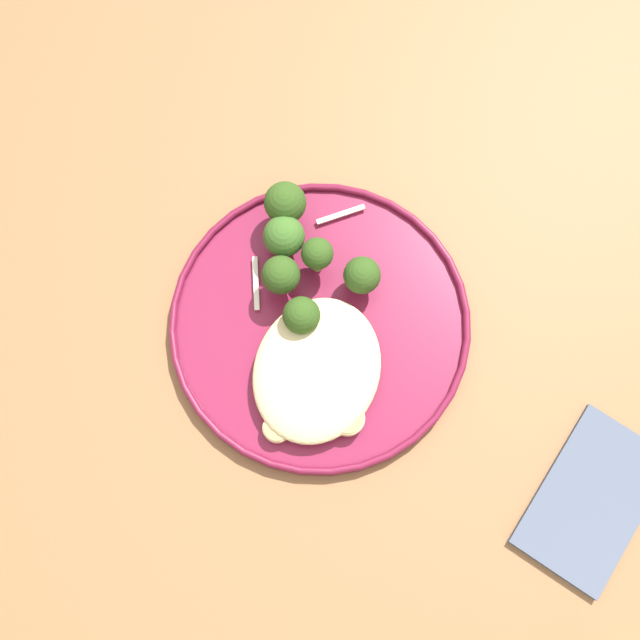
{
  "coord_description": "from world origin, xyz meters",
  "views": [
    {
      "loc": [
        0.14,
        0.08,
        1.48
      ],
      "look_at": [
        -0.05,
        0.02,
        0.76
      ],
      "focal_mm": 44.3,
      "sensor_mm": 36.0,
      "label": 1
    }
  ],
  "objects_px": {
    "seared_scallop_tilted_round": "(348,419)",
    "broccoli_floret_rear_charred": "(281,276)",
    "broccoli_floret_center_pile": "(285,204)",
    "folded_napkin": "(592,499)",
    "broccoli_floret_split_head": "(317,254)",
    "seared_scallop_left_edge": "(336,323)",
    "seared_scallop_half_hidden": "(343,357)",
    "seared_scallop_large_seared": "(277,428)",
    "broccoli_floret_tall_stalk": "(284,237)",
    "broccoli_floret_front_edge": "(362,276)",
    "broccoli_floret_beside_noodles": "(297,314)",
    "seared_scallop_right_edge": "(318,370)",
    "dinner_plate": "(320,323)"
  },
  "relations": [
    {
      "from": "seared_scallop_tilted_round",
      "to": "broccoli_floret_tall_stalk",
      "type": "xyz_separation_m",
      "value": [
        -0.14,
        -0.11,
        0.02
      ]
    },
    {
      "from": "seared_scallop_half_hidden",
      "to": "broccoli_floret_beside_noodles",
      "type": "distance_m",
      "value": 0.06
    },
    {
      "from": "seared_scallop_half_hidden",
      "to": "seared_scallop_tilted_round",
      "type": "xyz_separation_m",
      "value": [
        0.05,
        0.02,
        -0.0
      ]
    },
    {
      "from": "dinner_plate",
      "to": "seared_scallop_left_edge",
      "type": "xyz_separation_m",
      "value": [
        -0.0,
        0.02,
        0.01
      ]
    },
    {
      "from": "seared_scallop_tilted_round",
      "to": "broccoli_floret_rear_charred",
      "type": "distance_m",
      "value": 0.15
    },
    {
      "from": "seared_scallop_left_edge",
      "to": "broccoli_floret_split_head",
      "type": "height_order",
      "value": "broccoli_floret_split_head"
    },
    {
      "from": "seared_scallop_large_seared",
      "to": "broccoli_floret_split_head",
      "type": "bearing_deg",
      "value": -174.31
    },
    {
      "from": "dinner_plate",
      "to": "seared_scallop_large_seared",
      "type": "height_order",
      "value": "seared_scallop_large_seared"
    },
    {
      "from": "broccoli_floret_front_edge",
      "to": "broccoli_floret_rear_charred",
      "type": "bearing_deg",
      "value": -70.18
    },
    {
      "from": "seared_scallop_tilted_round",
      "to": "broccoli_floret_beside_noodles",
      "type": "bearing_deg",
      "value": -135.08
    },
    {
      "from": "broccoli_floret_front_edge",
      "to": "broccoli_floret_split_head",
      "type": "bearing_deg",
      "value": -96.33
    },
    {
      "from": "broccoli_floret_split_head",
      "to": "broccoli_floret_center_pile",
      "type": "relative_size",
      "value": 0.86
    },
    {
      "from": "seared_scallop_right_edge",
      "to": "broccoli_floret_center_pile",
      "type": "bearing_deg",
      "value": -150.3
    },
    {
      "from": "folded_napkin",
      "to": "broccoli_floret_tall_stalk",
      "type": "bearing_deg",
      "value": -112.02
    },
    {
      "from": "seared_scallop_tilted_round",
      "to": "broccoli_floret_front_edge",
      "type": "height_order",
      "value": "broccoli_floret_front_edge"
    },
    {
      "from": "seared_scallop_tilted_round",
      "to": "broccoli_floret_center_pile",
      "type": "bearing_deg",
      "value": -145.34
    },
    {
      "from": "seared_scallop_left_edge",
      "to": "broccoli_floret_center_pile",
      "type": "bearing_deg",
      "value": -138.27
    },
    {
      "from": "seared_scallop_half_hidden",
      "to": "broccoli_floret_center_pile",
      "type": "height_order",
      "value": "broccoli_floret_center_pile"
    },
    {
      "from": "broccoli_floret_tall_stalk",
      "to": "seared_scallop_tilted_round",
      "type": "bearing_deg",
      "value": 37.78
    },
    {
      "from": "dinner_plate",
      "to": "broccoli_floret_center_pile",
      "type": "distance_m",
      "value": 0.12
    },
    {
      "from": "folded_napkin",
      "to": "seared_scallop_right_edge",
      "type": "bearing_deg",
      "value": -96.46
    },
    {
      "from": "broccoli_floret_tall_stalk",
      "to": "broccoli_floret_beside_noodles",
      "type": "distance_m",
      "value": 0.08
    },
    {
      "from": "seared_scallop_right_edge",
      "to": "seared_scallop_half_hidden",
      "type": "xyz_separation_m",
      "value": [
        -0.02,
        0.02,
        0.0
      ]
    },
    {
      "from": "broccoli_floret_split_head",
      "to": "broccoli_floret_rear_charred",
      "type": "bearing_deg",
      "value": -39.46
    },
    {
      "from": "dinner_plate",
      "to": "broccoli_floret_rear_charred",
      "type": "distance_m",
      "value": 0.06
    },
    {
      "from": "dinner_plate",
      "to": "broccoli_floret_split_head",
      "type": "distance_m",
      "value": 0.07
    },
    {
      "from": "broccoli_floret_beside_noodles",
      "to": "broccoli_floret_rear_charred",
      "type": "distance_m",
      "value": 0.04
    },
    {
      "from": "dinner_plate",
      "to": "broccoli_floret_rear_charred",
      "type": "relative_size",
      "value": 5.37
    },
    {
      "from": "seared_scallop_right_edge",
      "to": "seared_scallop_left_edge",
      "type": "relative_size",
      "value": 1.23
    },
    {
      "from": "dinner_plate",
      "to": "seared_scallop_large_seared",
      "type": "xyz_separation_m",
      "value": [
        0.11,
        -0.0,
        0.01
      ]
    },
    {
      "from": "dinner_plate",
      "to": "seared_scallop_right_edge",
      "type": "relative_size",
      "value": 9.86
    },
    {
      "from": "seared_scallop_tilted_round",
      "to": "seared_scallop_large_seared",
      "type": "bearing_deg",
      "value": -63.93
    },
    {
      "from": "seared_scallop_half_hidden",
      "to": "broccoli_floret_front_edge",
      "type": "height_order",
      "value": "broccoli_floret_front_edge"
    },
    {
      "from": "broccoli_floret_tall_stalk",
      "to": "seared_scallop_half_hidden",
      "type": "bearing_deg",
      "value": 44.69
    },
    {
      "from": "dinner_plate",
      "to": "seared_scallop_large_seared",
      "type": "relative_size",
      "value": 10.97
    },
    {
      "from": "folded_napkin",
      "to": "seared_scallop_large_seared",
      "type": "bearing_deg",
      "value": -83.76
    },
    {
      "from": "seared_scallop_half_hidden",
      "to": "broccoli_floret_center_pile",
      "type": "distance_m",
      "value": 0.16
    },
    {
      "from": "dinner_plate",
      "to": "broccoli_floret_tall_stalk",
      "type": "relative_size",
      "value": 5.42
    },
    {
      "from": "broccoli_floret_tall_stalk",
      "to": "broccoli_floret_center_pile",
      "type": "distance_m",
      "value": 0.03
    },
    {
      "from": "broccoli_floret_beside_noodles",
      "to": "dinner_plate",
      "type": "bearing_deg",
      "value": 110.79
    },
    {
      "from": "dinner_plate",
      "to": "broccoli_floret_front_edge",
      "type": "distance_m",
      "value": 0.06
    },
    {
      "from": "seared_scallop_large_seared",
      "to": "broccoli_floret_center_pile",
      "type": "relative_size",
      "value": 0.45
    },
    {
      "from": "broccoli_floret_center_pile",
      "to": "folded_napkin",
      "type": "bearing_deg",
      "value": 64.32
    },
    {
      "from": "broccoli_floret_tall_stalk",
      "to": "broccoli_floret_rear_charred",
      "type": "xyz_separation_m",
      "value": [
        0.04,
        0.01,
        0.0
      ]
    },
    {
      "from": "seared_scallop_left_edge",
      "to": "broccoli_floret_split_head",
      "type": "xyz_separation_m",
      "value": [
        -0.05,
        -0.04,
        0.02
      ]
    },
    {
      "from": "broccoli_floret_tall_stalk",
      "to": "broccoli_floret_front_edge",
      "type": "distance_m",
      "value": 0.08
    },
    {
      "from": "seared_scallop_half_hidden",
      "to": "broccoli_floret_tall_stalk",
      "type": "relative_size",
      "value": 0.44
    },
    {
      "from": "seared_scallop_tilted_round",
      "to": "broccoli_floret_split_head",
      "type": "height_order",
      "value": "broccoli_floret_split_head"
    },
    {
      "from": "broccoli_floret_beside_noodles",
      "to": "seared_scallop_left_edge",
      "type": "bearing_deg",
      "value": 103.48
    },
    {
      "from": "seared_scallop_left_edge",
      "to": "seared_scallop_tilted_round",
      "type": "xyz_separation_m",
      "value": [
        0.08,
        0.04,
        -0.0
      ]
    }
  ]
}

